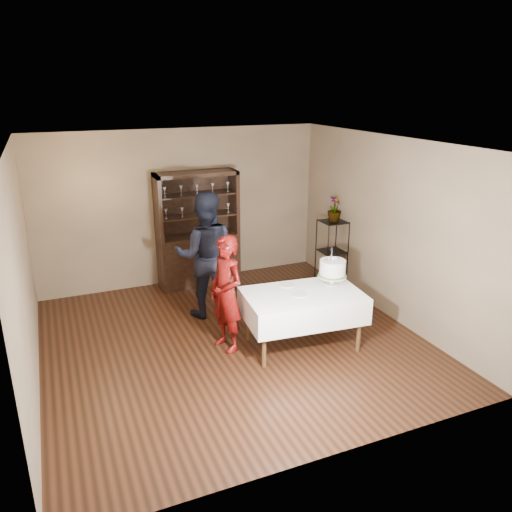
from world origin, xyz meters
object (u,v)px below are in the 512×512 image
object	(u,v)px
china_hutch	(198,248)
plant_etagere	(332,251)
woman	(226,294)
cake	(332,269)
cake_table	(303,306)
man	(205,255)
potted_plant	(335,209)

from	to	relation	value
china_hutch	plant_etagere	world-z (taller)	china_hutch
plant_etagere	woman	distance (m)	2.76
china_hutch	plant_etagere	distance (m)	2.33
plant_etagere	cake	xyz separation A→B (m)	(-0.94, -1.55, 0.34)
woman	cake	xyz separation A→B (m)	(1.47, -0.21, 0.20)
cake_table	man	size ratio (longest dim) A/B	0.85
potted_plant	china_hutch	bearing A→B (deg)	153.23
plant_etagere	potted_plant	size ratio (longest dim) A/B	2.82
cake	cake_table	bearing A→B (deg)	-165.92
china_hutch	cake	bearing A→B (deg)	-66.35
potted_plant	woman	bearing A→B (deg)	-151.14
china_hutch	cake_table	size ratio (longest dim) A/B	1.23
china_hutch	woman	size ratio (longest dim) A/B	1.27
plant_etagere	potted_plant	xyz separation A→B (m)	(0.01, -0.00, 0.75)
woman	cake	size ratio (longest dim) A/B	2.90
man	plant_etagere	bearing A→B (deg)	-158.73
man	cake_table	bearing A→B (deg)	137.14
china_hutch	woman	xyz separation A→B (m)	(-0.33, -2.39, 0.13)
china_hutch	man	distance (m)	1.33
cake_table	cake	size ratio (longest dim) A/B	2.99
plant_etagere	potted_plant	bearing A→B (deg)	-16.63
china_hutch	cake	size ratio (longest dim) A/B	3.67
plant_etagere	cake_table	xyz separation A→B (m)	(-1.46, -1.68, -0.06)
cake_table	potted_plant	xyz separation A→B (m)	(1.47, 1.67, 0.81)
plant_etagere	man	bearing A→B (deg)	-174.62
china_hutch	cake_table	world-z (taller)	china_hutch
man	potted_plant	distance (m)	2.40
plant_etagere	potted_plant	world-z (taller)	potted_plant
china_hutch	plant_etagere	xyz separation A→B (m)	(2.08, -1.05, -0.01)
potted_plant	cake	bearing A→B (deg)	-121.66
cake_table	plant_etagere	bearing A→B (deg)	49.03
cake_table	woman	bearing A→B (deg)	160.47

